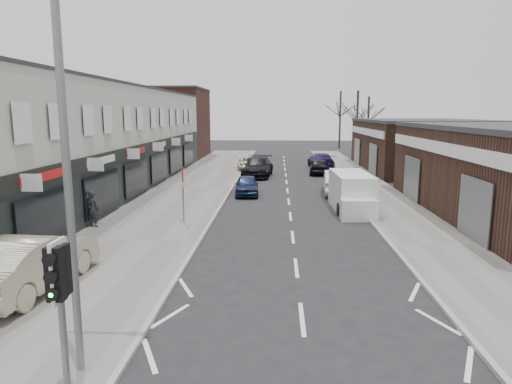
# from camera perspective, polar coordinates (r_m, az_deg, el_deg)

# --- Properties ---
(ground) EXTENTS (160.00, 160.00, 0.00)m
(ground) POSITION_cam_1_polar(r_m,az_deg,el_deg) (10.72, 6.35, -20.09)
(ground) COLOR black
(ground) RESTS_ON ground
(pavement_left) EXTENTS (5.50, 64.00, 0.12)m
(pavement_left) POSITION_cam_1_polar(r_m,az_deg,el_deg) (32.29, -8.11, 0.38)
(pavement_left) COLOR slate
(pavement_left) RESTS_ON ground
(pavement_right) EXTENTS (3.50, 64.00, 0.12)m
(pavement_right) POSITION_cam_1_polar(r_m,az_deg,el_deg) (32.35, 14.19, 0.20)
(pavement_right) COLOR slate
(pavement_right) RESTS_ON ground
(shop_terrace_left) EXTENTS (8.00, 41.00, 7.10)m
(shop_terrace_left) POSITION_cam_1_polar(r_m,az_deg,el_deg) (31.55, -21.34, 5.97)
(shop_terrace_left) COLOR #B8B5A8
(shop_terrace_left) RESTS_ON ground
(brick_block_far) EXTENTS (8.00, 10.00, 8.00)m
(brick_block_far) POSITION_cam_1_polar(r_m,az_deg,el_deg) (55.78, -10.62, 8.36)
(brick_block_far) COLOR #47281E
(brick_block_far) RESTS_ON ground
(right_unit_far) EXTENTS (10.00, 16.00, 4.50)m
(right_unit_far) POSITION_cam_1_polar(r_m,az_deg,el_deg) (45.33, 19.76, 5.41)
(right_unit_far) COLOR #3C251B
(right_unit_far) RESTS_ON ground
(tree_far_a) EXTENTS (3.60, 3.60, 8.00)m
(tree_far_a) POSITION_cam_1_polar(r_m,az_deg,el_deg) (58.32, 12.36, 4.42)
(tree_far_a) COLOR #382D26
(tree_far_a) RESTS_ON ground
(tree_far_b) EXTENTS (3.60, 3.60, 7.50)m
(tree_far_b) POSITION_cam_1_polar(r_m,az_deg,el_deg) (64.65, 13.68, 4.88)
(tree_far_b) COLOR #382D26
(tree_far_b) RESTS_ON ground
(tree_far_c) EXTENTS (3.60, 3.60, 8.50)m
(tree_far_c) POSITION_cam_1_polar(r_m,az_deg,el_deg) (70.07, 10.35, 5.37)
(tree_far_c) COLOR #382D26
(tree_far_c) RESTS_ON ground
(traffic_light) EXTENTS (0.28, 0.60, 3.10)m
(traffic_light) POSITION_cam_1_polar(r_m,az_deg,el_deg) (8.67, -23.38, -10.72)
(traffic_light) COLOR slate
(traffic_light) RESTS_ON pavement_left
(street_lamp) EXTENTS (2.23, 0.22, 8.00)m
(street_lamp) POSITION_cam_1_polar(r_m,az_deg,el_deg) (9.34, -21.74, 4.73)
(street_lamp) COLOR slate
(street_lamp) RESTS_ON pavement_left
(warning_sign) EXTENTS (0.12, 0.80, 2.70)m
(warning_sign) POSITION_cam_1_polar(r_m,az_deg,el_deg) (21.96, -9.05, 1.55)
(warning_sign) COLOR slate
(warning_sign) RESTS_ON pavement_left
(white_van) EXTENTS (2.02, 5.35, 2.06)m
(white_van) POSITION_cam_1_polar(r_m,az_deg,el_deg) (25.64, 11.87, -0.13)
(white_van) COLOR white
(white_van) RESTS_ON ground
(sedan_on_pavement) EXTENTS (2.21, 5.24, 1.68)m
(sedan_on_pavement) POSITION_cam_1_polar(r_m,az_deg,el_deg) (15.26, -26.28, -7.85)
(sedan_on_pavement) COLOR #A7A185
(sedan_on_pavement) RESTS_ON pavement_left
(pedestrian) EXTENTS (0.71, 0.57, 1.70)m
(pedestrian) POSITION_cam_1_polar(r_m,az_deg,el_deg) (22.36, -19.72, -1.98)
(pedestrian) COLOR black
(pedestrian) RESTS_ON pavement_left
(parked_car_left_a) EXTENTS (1.73, 3.81, 1.27)m
(parked_car_left_a) POSITION_cam_1_polar(r_m,az_deg,el_deg) (29.93, -1.16, 0.85)
(parked_car_left_a) COLOR #131E3B
(parked_car_left_a) RESTS_ON ground
(parked_car_left_b) EXTENTS (2.70, 5.74, 1.62)m
(parked_car_left_b) POSITION_cam_1_polar(r_m,az_deg,el_deg) (38.61, 0.22, 3.16)
(parked_car_left_b) COLOR black
(parked_car_left_b) RESTS_ON ground
(parked_car_left_c) EXTENTS (2.31, 4.61, 1.25)m
(parked_car_left_c) POSITION_cam_1_polar(r_m,az_deg,el_deg) (42.98, -0.87, 3.60)
(parked_car_left_c) COLOR #C1B89A
(parked_car_left_c) RESTS_ON ground
(parked_car_right_a) EXTENTS (2.05, 4.97, 1.60)m
(parked_car_right_a) POSITION_cam_1_polar(r_m,az_deg,el_deg) (30.76, 10.12, 1.25)
(parked_car_right_a) COLOR silver
(parked_car_right_a) RESTS_ON ground
(parked_car_right_b) EXTENTS (1.98, 4.18, 1.38)m
(parked_car_right_b) POSITION_cam_1_polar(r_m,az_deg,el_deg) (40.48, 7.91, 3.21)
(parked_car_right_b) COLOR black
(parked_car_right_b) RESTS_ON ground
(parked_car_right_c) EXTENTS (2.47, 5.20, 1.46)m
(parked_car_right_c) POSITION_cam_1_polar(r_m,az_deg,el_deg) (45.03, 8.11, 3.93)
(parked_car_right_c) COLOR #171543
(parked_car_right_c) RESTS_ON ground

